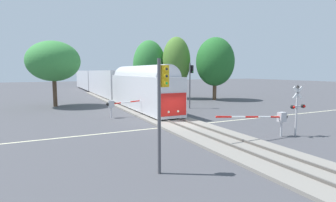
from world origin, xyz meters
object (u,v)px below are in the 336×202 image
at_px(commuter_train, 106,82).
at_px(traffic_signal_near_left, 162,97).
at_px(traffic_signal_far_side, 191,78).
at_px(elm_centre_background, 149,65).
at_px(oak_far_right, 176,61).
at_px(oak_behind_train, 53,61).
at_px(crossing_gate_near, 274,118).
at_px(maple_right_background, 215,62).
at_px(crossing_signal_mast, 297,105).
at_px(crossing_gate_far, 117,104).

xyz_separation_m(commuter_train, traffic_signal_near_left, (-6.15, -39.09, 0.87)).
height_order(traffic_signal_far_side, elm_centre_background, elm_centre_background).
relative_size(commuter_train, traffic_signal_far_side, 10.29).
relative_size(traffic_signal_near_left, oak_far_right, 0.51).
height_order(oak_behind_train, oak_far_right, oak_far_right).
height_order(crossing_gate_near, oak_behind_train, oak_behind_train).
height_order(maple_right_background, oak_behind_train, maple_right_background).
distance_m(crossing_signal_mast, maple_right_background, 25.29).
relative_size(maple_right_background, oak_far_right, 0.97).
bearing_deg(traffic_signal_far_side, maple_right_background, 38.80).
xyz_separation_m(commuter_train, oak_far_right, (10.10, -9.31, 3.73)).
xyz_separation_m(commuter_train, oak_behind_train, (-9.46, -11.17, 3.38)).
xyz_separation_m(commuter_train, crossing_gate_near, (3.93, -36.44, -1.28)).
bearing_deg(commuter_train, oak_behind_train, -130.25).
distance_m(traffic_signal_near_left, maple_right_background, 33.19).
bearing_deg(traffic_signal_near_left, maple_right_background, 50.14).
bearing_deg(crossing_gate_far, oak_far_right, 44.57).
xyz_separation_m(traffic_signal_near_left, elm_centre_background, (12.60, 33.18, 2.23)).
height_order(crossing_signal_mast, crossing_gate_far, crossing_signal_mast).
height_order(elm_centre_background, oak_far_right, oak_far_right).
xyz_separation_m(elm_centre_background, oak_behind_train, (-15.91, -5.26, 0.28)).
height_order(traffic_signal_near_left, maple_right_background, maple_right_background).
bearing_deg(elm_centre_background, commuter_train, 137.46).
height_order(crossing_gate_near, traffic_signal_far_side, traffic_signal_far_side).
relative_size(traffic_signal_far_side, maple_right_background, 0.57).
relative_size(crossing_gate_near, maple_right_background, 0.62).
height_order(commuter_train, crossing_gate_near, commuter_train).
xyz_separation_m(crossing_gate_near, maple_right_background, (11.11, 22.74, 4.87)).
bearing_deg(commuter_train, traffic_signal_far_side, -73.38).
bearing_deg(crossing_signal_mast, traffic_signal_far_side, 88.36).
bearing_deg(crossing_gate_near, elm_centre_background, 85.30).
xyz_separation_m(commuter_train, maple_right_background, (15.05, -13.70, 3.59)).
relative_size(traffic_signal_near_left, oak_behind_train, 0.61).
relative_size(traffic_signal_near_left, elm_centre_background, 0.53).
bearing_deg(crossing_gate_far, elm_centre_background, 58.75).
bearing_deg(crossing_gate_near, oak_far_right, 77.19).
distance_m(crossing_gate_far, elm_centre_background, 20.82).
distance_m(commuter_train, traffic_signal_far_side, 21.74).
bearing_deg(crossing_gate_near, crossing_signal_mast, -13.61).
bearing_deg(oak_far_right, crossing_signal_mast, -98.98).
relative_size(commuter_train, crossing_gate_near, 9.33).
xyz_separation_m(crossing_gate_near, crossing_gate_far, (-8.04, 13.13, -0.03)).
distance_m(crossing_gate_near, elm_centre_background, 30.94).
xyz_separation_m(crossing_gate_far, traffic_signal_far_side, (10.32, 2.51, 2.48)).
height_order(crossing_signal_mast, maple_right_background, maple_right_background).
xyz_separation_m(crossing_gate_near, traffic_signal_near_left, (-10.09, -2.65, 2.15)).
distance_m(crossing_signal_mast, oak_far_right, 28.21).
height_order(traffic_signal_far_side, oak_far_right, oak_far_right).
bearing_deg(elm_centre_background, traffic_signal_far_side, -90.91).
relative_size(crossing_gate_far, maple_right_background, 0.55).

